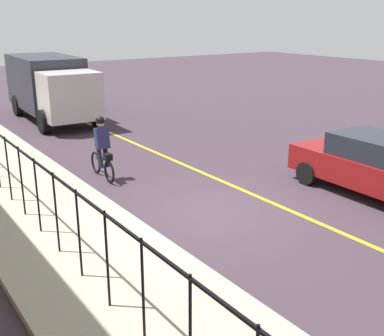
% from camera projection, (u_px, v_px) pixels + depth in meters
% --- Properties ---
extents(ground_plane, '(80.00, 80.00, 0.00)m').
position_uv_depth(ground_plane, '(213.00, 213.00, 11.42)').
color(ground_plane, '#3B2D37').
extents(lane_line_centre, '(36.00, 0.12, 0.01)m').
position_uv_depth(lane_line_centre, '(263.00, 199.00, 12.29)').
color(lane_line_centre, yellow).
rests_on(lane_line_centre, ground).
extents(sidewalk, '(40.00, 3.20, 0.15)m').
position_uv_depth(sidewalk, '(78.00, 247.00, 9.54)').
color(sidewalk, '#A49F87').
rests_on(sidewalk, ground).
extents(iron_fence, '(17.75, 0.04, 1.60)m').
position_uv_depth(iron_fence, '(36.00, 182.00, 9.75)').
color(iron_fence, black).
rests_on(iron_fence, sidewalk).
extents(cyclist_lead, '(1.71, 0.38, 1.83)m').
position_uv_depth(cyclist_lead, '(102.00, 148.00, 13.55)').
color(cyclist_lead, black).
rests_on(cyclist_lead, ground).
extents(patrol_sedan, '(4.45, 2.02, 1.58)m').
position_uv_depth(patrol_sedan, '(376.00, 165.00, 12.33)').
color(patrol_sedan, maroon).
rests_on(patrol_sedan, ground).
extents(box_truck_background, '(6.81, 2.78, 2.78)m').
position_uv_depth(box_truck_background, '(51.00, 85.00, 21.31)').
color(box_truck_background, '#2B2C36').
rests_on(box_truck_background, ground).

